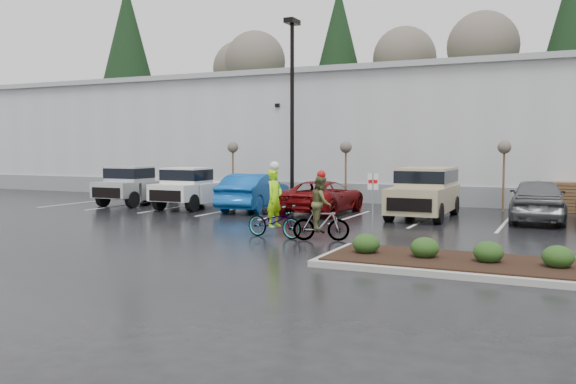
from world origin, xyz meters
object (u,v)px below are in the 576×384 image
at_px(pallet_stack_a, 564,197).
at_px(fire_lane_sign, 373,201).
at_px(cyclist_olive, 321,215).
at_px(pickup_white, 197,187).
at_px(sapling_mid, 346,151).
at_px(sapling_west, 233,150).
at_px(suv_tan, 424,193).
at_px(car_grey, 537,200).
at_px(car_red, 323,197).
at_px(lamppost, 292,91).
at_px(car_blue, 254,192).
at_px(cyclist_hivis, 275,214).
at_px(sapling_east, 504,151).
at_px(pickup_silver, 141,185).

relative_size(pallet_stack_a, fire_lane_sign, 0.61).
xyz_separation_m(pallet_stack_a, cyclist_olive, (-6.74, -12.50, 0.13)).
bearing_deg(pickup_white, sapling_mid, 34.95).
bearing_deg(pallet_stack_a, pickup_white, -161.97).
bearing_deg(sapling_west, pickup_white, -83.75).
bearing_deg(sapling_west, cyclist_olive, -49.68).
xyz_separation_m(suv_tan, car_grey, (4.30, 0.54, -0.17)).
bearing_deg(car_red, lamppost, -46.11).
height_order(sapling_mid, car_blue, sapling_mid).
distance_m(pickup_white, cyclist_hivis, 10.60).
relative_size(sapling_west, pallet_stack_a, 2.37).
xyz_separation_m(sapling_mid, pickup_white, (-6.04, -4.22, -1.75)).
relative_size(sapling_east, cyclist_olive, 1.46).
relative_size(lamppost, sapling_east, 2.88).
height_order(sapling_east, pallet_stack_a, sapling_east).
xyz_separation_m(sapling_east, car_red, (-7.08, -4.13, -2.01)).
height_order(lamppost, pickup_silver, lamppost).
xyz_separation_m(sapling_west, pallet_stack_a, (16.50, 1.00, -2.05)).
height_order(suv_tan, car_grey, suv_tan).
height_order(sapling_west, sapling_mid, same).
bearing_deg(sapling_west, sapling_east, 0.00).
xyz_separation_m(sapling_east, cyclist_olive, (-4.24, -11.50, -1.92)).
distance_m(fire_lane_sign, car_red, 9.98).
xyz_separation_m(sapling_east, car_blue, (-10.49, -4.13, -1.89)).
bearing_deg(fire_lane_sign, car_blue, 133.72).
xyz_separation_m(pickup_silver, suv_tan, (14.44, -0.08, 0.05)).
distance_m(sapling_mid, pickup_white, 7.57).
relative_size(lamppost, suv_tan, 1.81).
distance_m(lamppost, pickup_silver, 9.04).
distance_m(fire_lane_sign, car_grey, 10.11).
bearing_deg(sapling_mid, pickup_silver, -157.98).
xyz_separation_m(pickup_white, suv_tan, (10.82, 0.24, 0.05)).
relative_size(sapling_mid, pallet_stack_a, 2.37).
bearing_deg(sapling_mid, car_blue, -125.87).
distance_m(sapling_west, car_red, 8.30).
relative_size(pallet_stack_a, pickup_white, 0.26).
bearing_deg(suv_tan, car_red, -178.10).
distance_m(sapling_east, cyclist_olive, 12.41).
bearing_deg(cyclist_olive, car_blue, 21.24).
distance_m(sapling_mid, sapling_east, 7.50).
distance_m(sapling_east, car_blue, 11.43).
bearing_deg(sapling_west, car_red, -30.81).
distance_m(car_grey, cyclist_hivis, 10.96).
height_order(pickup_white, car_grey, pickup_white).
distance_m(pallet_stack_a, cyclist_olive, 14.20).
relative_size(lamppost, sapling_mid, 2.88).
distance_m(lamppost, pickup_white, 6.71).
height_order(sapling_east, car_grey, sapling_east).
height_order(lamppost, sapling_mid, lamppost).
relative_size(car_red, suv_tan, 1.02).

